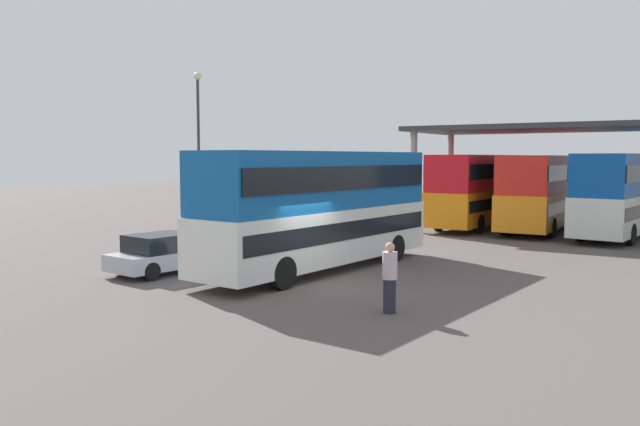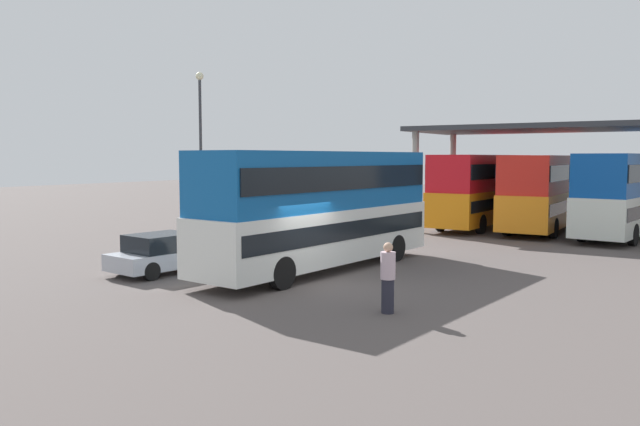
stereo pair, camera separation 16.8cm
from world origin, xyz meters
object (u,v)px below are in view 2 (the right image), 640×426
(lamppost_tall, at_px, (200,132))
(double_decker_near_canopy, at_px, (483,188))
(parked_hatchback, at_px, (164,253))
(double_decker_mid_row, at_px, (545,189))
(pedestrian_waiting, at_px, (388,278))
(double_decker_far_right, at_px, (627,192))
(double_decker_main, at_px, (320,205))

(lamppost_tall, bearing_deg, double_decker_near_canopy, 32.60)
(parked_hatchback, relative_size, double_decker_mid_row, 0.38)
(pedestrian_waiting, bearing_deg, double_decker_mid_row, 43.90)
(parked_hatchback, xyz_separation_m, lamppost_tall, (-8.90, 11.37, 4.68))
(double_decker_near_canopy, distance_m, lamppost_tall, 16.12)
(parked_hatchback, distance_m, pedestrian_waiting, 8.98)
(double_decker_far_right, bearing_deg, double_decker_mid_row, 85.84)
(double_decker_main, distance_m, double_decker_far_right, 17.66)
(double_decker_main, bearing_deg, lamppost_tall, 63.19)
(double_decker_far_right, height_order, pedestrian_waiting, double_decker_far_right)
(double_decker_near_canopy, height_order, double_decker_far_right, double_decker_far_right)
(parked_hatchback, bearing_deg, pedestrian_waiting, -89.17)
(double_decker_near_canopy, relative_size, pedestrian_waiting, 5.71)
(parked_hatchback, bearing_deg, lamppost_tall, 44.94)
(parked_hatchback, bearing_deg, double_decker_far_right, -24.80)
(lamppost_tall, bearing_deg, pedestrian_waiting, -34.65)
(double_decker_main, distance_m, lamppost_tall, 15.65)
(parked_hatchback, xyz_separation_m, double_decker_far_right, (11.87, 19.22, 1.57))
(double_decker_far_right, xyz_separation_m, pedestrian_waiting, (-2.94, -20.17, -1.34))
(lamppost_tall, bearing_deg, parked_hatchback, -51.95)
(double_decker_main, height_order, double_decker_far_right, double_decker_main)
(double_decker_near_canopy, distance_m, pedestrian_waiting, 21.36)
(double_decker_mid_row, distance_m, lamppost_tall, 19.06)
(double_decker_near_canopy, height_order, lamppost_tall, lamppost_tall)
(double_decker_far_right, bearing_deg, parked_hatchback, 154.81)
(double_decker_near_canopy, relative_size, double_decker_mid_row, 0.99)
(double_decker_far_right, relative_size, pedestrian_waiting, 5.76)
(lamppost_tall, relative_size, pedestrian_waiting, 4.79)
(double_decker_far_right, bearing_deg, lamppost_tall, 117.21)
(pedestrian_waiting, bearing_deg, double_decker_main, 88.88)
(pedestrian_waiting, bearing_deg, double_decker_far_right, 32.57)
(double_decker_main, relative_size, double_decker_near_canopy, 1.05)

